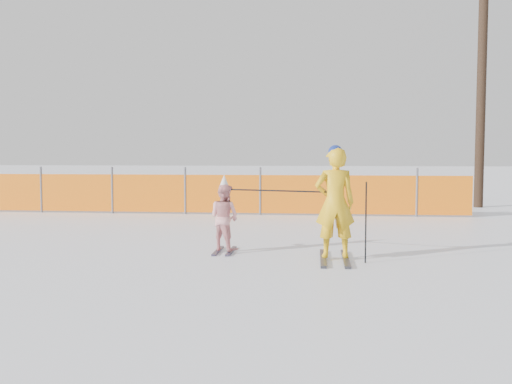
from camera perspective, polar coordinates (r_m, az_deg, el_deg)
ground at (r=8.84m, az=-0.34°, el=-6.71°), size 120.00×120.00×0.00m
adult at (r=8.73m, az=7.89°, el=-1.09°), size 0.65×1.40×1.75m
child at (r=9.38m, az=-3.19°, el=-2.47°), size 0.67×0.84×1.28m
ski_poles at (r=8.79m, az=5.82°, el=-1.19°), size 2.13×0.70×1.21m
safety_fence at (r=15.58m, az=-12.01°, el=-0.08°), size 17.40×0.06×1.25m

